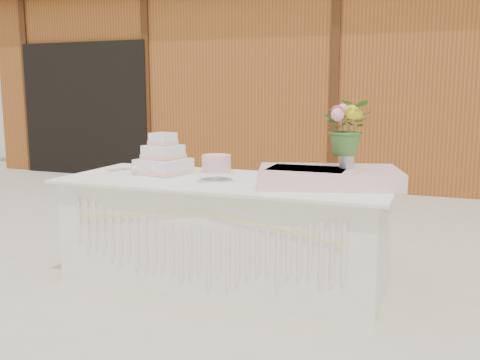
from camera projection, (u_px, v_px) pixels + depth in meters
name	position (u px, v px, depth m)	size (l,w,h in m)	color
ground	(226.00, 281.00, 3.99)	(80.00, 80.00, 0.00)	beige
barn	(357.00, 75.00, 9.25)	(12.60, 4.60, 3.30)	#974D1F
cake_table	(225.00, 231.00, 3.93)	(2.40, 1.00, 0.77)	white
wedding_cake	(163.00, 160.00, 4.13)	(0.41, 0.41, 0.32)	white
pink_cake_stand	(216.00, 167.00, 3.77)	(0.26, 0.26, 0.19)	white
satin_runner	(329.00, 177.00, 3.61)	(0.93, 0.54, 0.12)	beige
flower_vase	(347.00, 158.00, 3.61)	(0.10, 0.10, 0.14)	#B4B4B9
bouquet	(348.00, 120.00, 3.57)	(0.34, 0.29, 0.37)	#3E6A2A
loose_flowers	(118.00, 170.00, 4.27)	(0.15, 0.37, 0.02)	pink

